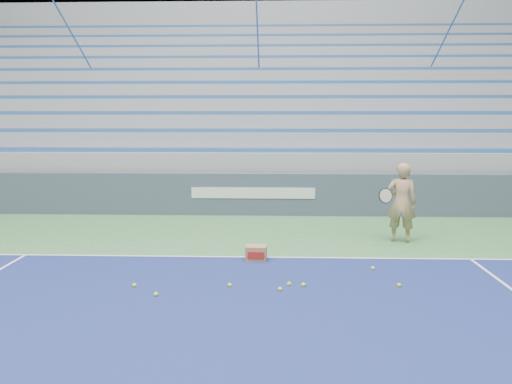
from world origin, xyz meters
TOP-DOWN VIEW (x-y plane):
  - sponsor_barrier at (0.00, 15.88)m, footprint 30.00×0.32m
  - bleachers at (0.00, 21.60)m, footprint 31.00×9.15m
  - tennis_player at (3.15, 13.18)m, footprint 0.94×0.88m
  - ball_box at (0.22, 11.71)m, footprint 0.39×0.31m
  - tennis_ball_0 at (-1.17, 9.85)m, footprint 0.07×0.07m
  - tennis_ball_1 at (0.77, 10.37)m, footprint 0.07×0.07m
  - tennis_ball_2 at (-0.14, 10.29)m, footprint 0.07×0.07m
  - tennis_ball_3 at (0.99, 10.33)m, footprint 0.07×0.07m
  - tennis_ball_4 at (2.45, 10.37)m, footprint 0.07×0.07m
  - tennis_ball_5 at (2.22, 11.21)m, footprint 0.07×0.07m
  - tennis_ball_6 at (-1.60, 10.23)m, footprint 0.07×0.07m
  - tennis_ball_7 at (0.63, 10.13)m, footprint 0.07×0.07m

SIDE VIEW (x-z plane):
  - tennis_ball_0 at x=-1.17m, z-range 0.00..0.07m
  - tennis_ball_1 at x=0.77m, z-range 0.00..0.07m
  - tennis_ball_2 at x=-0.14m, z-range 0.00..0.07m
  - tennis_ball_3 at x=0.99m, z-range 0.00..0.07m
  - tennis_ball_4 at x=2.45m, z-range 0.00..0.07m
  - tennis_ball_5 at x=2.22m, z-range 0.00..0.07m
  - tennis_ball_6 at x=-1.60m, z-range 0.00..0.07m
  - tennis_ball_7 at x=0.63m, z-range 0.00..0.07m
  - ball_box at x=0.22m, z-range 0.00..0.28m
  - sponsor_barrier at x=0.00m, z-range 0.00..1.10m
  - tennis_player at x=3.15m, z-range 0.00..1.65m
  - bleachers at x=0.00m, z-range -1.29..6.01m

